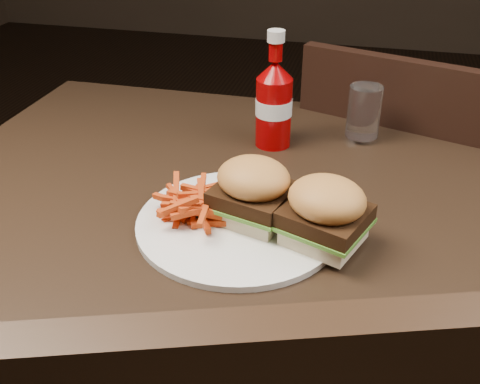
% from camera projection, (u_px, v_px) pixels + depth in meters
% --- Properties ---
extents(dining_table, '(1.20, 0.80, 0.04)m').
position_uv_depth(dining_table, '(294.00, 212.00, 0.86)').
color(dining_table, black).
rests_on(dining_table, ground).
extents(chair_far, '(0.53, 0.53, 0.04)m').
position_uv_depth(chair_far, '(403.00, 218.00, 1.39)').
color(chair_far, black).
rests_on(chair_far, ground).
extents(plate, '(0.29, 0.29, 0.01)m').
position_uv_depth(plate, '(238.00, 223.00, 0.79)').
color(plate, white).
rests_on(plate, dining_table).
extents(sandwich_half_a, '(0.11, 0.11, 0.02)m').
position_uv_depth(sandwich_half_a, '(253.00, 211.00, 0.79)').
color(sandwich_half_a, beige).
rests_on(sandwich_half_a, plate).
extents(sandwich_half_b, '(0.12, 0.11, 0.02)m').
position_uv_depth(sandwich_half_b, '(324.00, 233.00, 0.74)').
color(sandwich_half_b, beige).
rests_on(sandwich_half_b, plate).
extents(fries_pile, '(0.12, 0.12, 0.04)m').
position_uv_depth(fries_pile, '(199.00, 200.00, 0.79)').
color(fries_pile, red).
rests_on(fries_pile, plate).
extents(ketchup_bottle, '(0.08, 0.08, 0.13)m').
position_uv_depth(ketchup_bottle, '(274.00, 113.00, 0.99)').
color(ketchup_bottle, '#880103').
rests_on(ketchup_bottle, dining_table).
extents(tumbler, '(0.06, 0.06, 0.09)m').
position_uv_depth(tumbler, '(364.00, 111.00, 1.01)').
color(tumbler, white).
rests_on(tumbler, dining_table).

